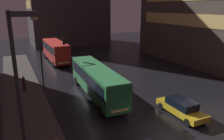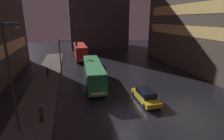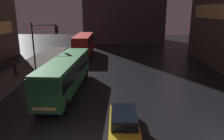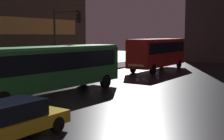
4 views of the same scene
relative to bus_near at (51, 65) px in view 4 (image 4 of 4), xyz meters
name	(u,v)px [view 4 (image 4 of 4)]	position (x,y,z in m)	size (l,w,h in m)	color
bus_near	(51,65)	(0.00, 0.00, 0.00)	(2.88, 11.54, 3.15)	#236B38
bus_far	(158,51)	(-0.71, 16.85, 0.18)	(2.67, 9.86, 3.46)	#AD1E19
car_taxi	(9,120)	(5.02, -7.09, -1.20)	(1.84, 4.73, 1.44)	gold
pedestrian_mid	(33,66)	(-6.80, 4.51, -0.81)	(0.43, 0.43, 1.69)	black
traffic_light_main	(63,32)	(-3.68, 5.08, 2.16)	(2.92, 0.35, 6.09)	#2D2D2D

